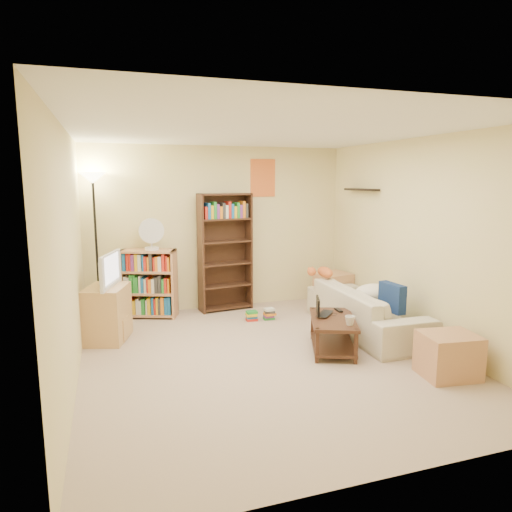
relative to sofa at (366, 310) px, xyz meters
name	(u,v)px	position (x,y,z in m)	size (l,w,h in m)	color
room	(267,214)	(-1.55, -0.45, 1.33)	(4.50, 4.54, 2.52)	#CCB099
sofa	(366,310)	(0.00, 0.00, 0.00)	(0.82, 2.03, 0.59)	beige
navy_pillow	(392,297)	(0.09, -0.44, 0.27)	(0.39, 0.12, 0.35)	navy
cream_blanket	(374,293)	(0.15, 0.05, 0.21)	(0.54, 0.39, 0.23)	white
tabby_cat	(323,272)	(-0.25, 0.78, 0.37)	(0.46, 0.17, 0.16)	orange
coffee_table	(333,330)	(-0.73, -0.48, -0.04)	(0.79, 1.01, 0.40)	#4A251C
laptop	(329,315)	(-0.75, -0.39, 0.11)	(0.37, 0.38, 0.03)	black
laptop_screen	(318,306)	(-0.87, -0.34, 0.22)	(0.01, 0.30, 0.20)	white
mug	(350,321)	(-0.68, -0.78, 0.15)	(0.12, 0.12, 0.10)	silver
tv_remote	(339,310)	(-0.53, -0.24, 0.11)	(0.05, 0.16, 0.02)	black
tv_stand	(107,313)	(-3.25, 0.72, 0.05)	(0.46, 0.64, 0.68)	tan
television	(105,270)	(-3.25, 0.72, 0.60)	(0.32, 0.73, 0.42)	black
tall_bookshelf	(225,249)	(-1.50, 1.59, 0.65)	(0.83, 0.36, 1.79)	#3C2317
short_bookshelf	(149,284)	(-2.65, 1.56, 0.20)	(0.83, 0.56, 1.00)	tan
desk_fan	(152,234)	(-2.60, 1.51, 0.94)	(0.35, 0.20, 0.46)	silver
floor_lamp	(94,203)	(-3.35, 1.59, 1.37)	(0.35, 0.35, 2.09)	black
side_table	(333,290)	(0.17, 1.24, -0.03)	(0.47, 0.47, 0.54)	tan
end_cabinet	(448,355)	(0.05, -1.50, -0.07)	(0.54, 0.45, 0.45)	tan
book_stacks	(261,315)	(-1.15, 0.90, -0.22)	(0.42, 0.17, 0.17)	red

